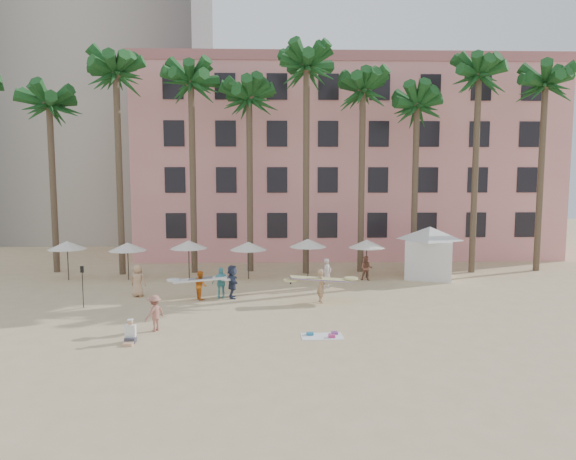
# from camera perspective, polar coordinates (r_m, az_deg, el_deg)

# --- Properties ---
(ground) EXTENTS (120.00, 120.00, 0.00)m
(ground) POSITION_cam_1_polar(r_m,az_deg,el_deg) (22.70, -3.30, -11.72)
(ground) COLOR #D1B789
(ground) RESTS_ON ground
(pink_hotel) EXTENTS (35.00, 14.00, 16.00)m
(pink_hotel) POSITION_cam_1_polar(r_m,az_deg,el_deg) (48.05, 5.93, 7.28)
(pink_hotel) COLOR pink
(pink_hotel) RESTS_ON ground
(grey_tower) EXTENTS (22.00, 18.00, 50.00)m
(grey_tower) POSITION_cam_1_polar(r_m,az_deg,el_deg) (65.02, -19.79, 21.83)
(grey_tower) COLOR #A89E8E
(grey_tower) RESTS_ON ground
(palm_row) EXTENTS (44.40, 5.40, 16.30)m
(palm_row) POSITION_cam_1_polar(r_m,az_deg,el_deg) (37.11, -1.97, 15.41)
(palm_row) COLOR brown
(palm_row) RESTS_ON ground
(umbrella_row) EXTENTS (22.50, 2.70, 2.73)m
(umbrella_row) POSITION_cam_1_polar(r_m,az_deg,el_deg) (34.61, -7.74, -1.65)
(umbrella_row) COLOR #332B23
(umbrella_row) RESTS_ON ground
(cabana) EXTENTS (5.73, 5.73, 3.50)m
(cabana) POSITION_cam_1_polar(r_m,az_deg,el_deg) (36.21, 15.42, -1.89)
(cabana) COLOR silver
(cabana) RESTS_ON ground
(beach_towel) EXTENTS (1.82, 1.04, 0.14)m
(beach_towel) POSITION_cam_1_polar(r_m,az_deg,el_deg) (22.72, 3.91, -11.62)
(beach_towel) COLOR white
(beach_towel) RESTS_ON ground
(carrier_yellow) EXTENTS (3.44, 1.09, 1.86)m
(carrier_yellow) POSITION_cam_1_polar(r_m,az_deg,el_deg) (28.26, 3.70, -5.98)
(carrier_yellow) COLOR tan
(carrier_yellow) RESTS_ON ground
(carrier_white) EXTENTS (3.03, 0.99, 1.63)m
(carrier_white) POSITION_cam_1_polar(r_m,az_deg,el_deg) (29.35, -9.69, -5.92)
(carrier_white) COLOR orange
(carrier_white) RESTS_ON ground
(beachgoers) EXTENTS (14.96, 11.77, 1.90)m
(beachgoers) POSITION_cam_1_polar(r_m,az_deg,el_deg) (29.27, -5.93, -5.87)
(beachgoers) COLOR #52B6C0
(beachgoers) RESTS_ON ground
(paddle) EXTENTS (0.18, 0.04, 2.23)m
(paddle) POSITION_cam_1_polar(r_m,az_deg,el_deg) (29.09, -21.87, -5.32)
(paddle) COLOR black
(paddle) RESTS_ON ground
(seated_man) EXTENTS (0.43, 0.75, 0.98)m
(seated_man) POSITION_cam_1_polar(r_m,az_deg,el_deg) (22.72, -17.13, -11.07)
(seated_man) COLOR #3F3F4C
(seated_man) RESTS_ON ground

